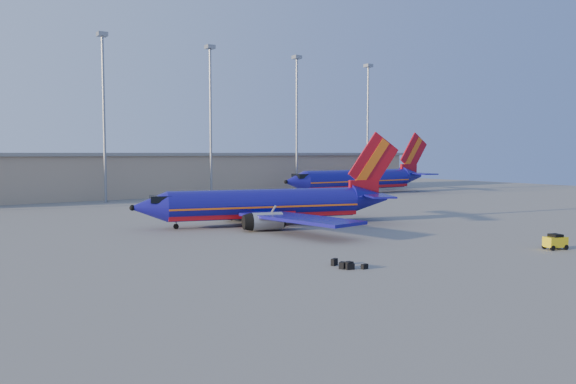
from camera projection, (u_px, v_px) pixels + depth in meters
name	position (u px, v px, depth m)	size (l,w,h in m)	color
ground	(279.00, 231.00, 60.75)	(220.00, 220.00, 0.00)	slate
terminal_building	(162.00, 173.00, 113.77)	(122.00, 16.00, 8.50)	gray
light_mast_row	(160.00, 102.00, 100.16)	(101.60, 1.60, 28.65)	gray
aircraft_main	(271.00, 205.00, 65.92)	(31.98, 30.31, 11.09)	navy
aircraft_second	(360.00, 179.00, 117.04)	(38.49, 15.00, 13.04)	navy
baggage_tug	(555.00, 241.00, 49.28)	(2.15, 1.64, 1.37)	gold
luggage_pile	(347.00, 265.00, 41.27)	(1.89, 2.66, 0.53)	black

